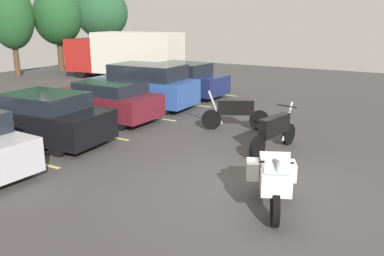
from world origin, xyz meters
name	(u,v)px	position (x,y,z in m)	size (l,w,h in m)	color
ground	(256,193)	(0.00, 0.00, -0.05)	(44.00, 44.00, 0.10)	#423F3F
motorcycle_touring	(273,177)	(-0.65, -0.56, 0.65)	(2.06, 1.28, 1.37)	black
motorcycle_second	(275,131)	(2.75, 0.56, 0.60)	(2.30, 0.70, 1.27)	black
motorcycle_third	(235,113)	(4.28, 2.43, 0.57)	(1.12, 2.04, 1.30)	black
car_black	(39,118)	(0.18, 6.95, 0.72)	(2.12, 4.62, 1.48)	black
car_maroon	(104,100)	(3.14, 7.03, 0.72)	(1.92, 4.25, 1.42)	maroon
car_blue	(145,86)	(5.66, 7.08, 0.89)	(2.00, 4.32, 1.77)	#2D519E
car_navy	(179,80)	(8.52, 7.21, 0.76)	(2.16, 4.78, 1.56)	navy
box_truck	(126,54)	(11.78, 12.99, 1.47)	(3.14, 7.32, 2.73)	#A51E19
tree_center_left	(12,17)	(8.93, 19.32, 3.60)	(2.60, 2.60, 5.56)	#4C3823
tree_center	(102,13)	(17.70, 20.00, 3.91)	(4.06, 4.06, 5.95)	#4C3823
tree_rear	(57,17)	(12.31, 19.10, 3.62)	(3.20, 3.20, 5.53)	#4C3823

